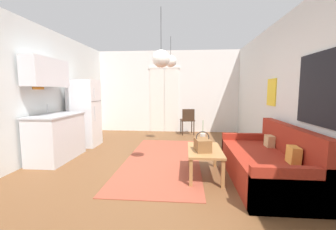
# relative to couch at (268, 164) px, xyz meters

# --- Properties ---
(ground_plane) EXTENTS (5.26, 8.30, 0.10)m
(ground_plane) POSITION_rel_couch_xyz_m (-1.89, 0.16, -0.32)
(ground_plane) COLOR brown
(wall_back) EXTENTS (4.86, 0.13, 2.71)m
(wall_back) POSITION_rel_couch_xyz_m (-1.89, 4.06, 1.07)
(wall_back) COLOR white
(wall_back) RESTS_ON ground_plane
(wall_right) EXTENTS (0.12, 7.90, 2.71)m
(wall_right) POSITION_rel_couch_xyz_m (0.49, 0.15, 1.08)
(wall_right) COLOR silver
(wall_right) RESTS_ON ground_plane
(wall_left) EXTENTS (0.12, 7.90, 2.71)m
(wall_left) POSITION_rel_couch_xyz_m (-4.27, 0.16, 1.08)
(wall_left) COLOR silver
(wall_left) RESTS_ON ground_plane
(area_rug) EXTENTS (1.45, 3.34, 0.01)m
(area_rug) POSITION_rel_couch_xyz_m (-1.73, 0.90, -0.27)
(area_rug) COLOR #9E4733
(area_rug) RESTS_ON ground_plane
(couch) EXTENTS (0.92, 1.98, 0.87)m
(couch) POSITION_rel_couch_xyz_m (0.00, 0.00, 0.00)
(couch) COLOR maroon
(couch) RESTS_ON ground_plane
(coffee_table) EXTENTS (0.54, 0.96, 0.45)m
(coffee_table) POSITION_rel_couch_xyz_m (-0.96, 0.15, 0.11)
(coffee_table) COLOR #A87542
(coffee_table) RESTS_ON ground_plane
(bamboo_vase) EXTENTS (0.09, 0.09, 0.45)m
(bamboo_vase) POSITION_rel_couch_xyz_m (-0.98, 0.27, 0.29)
(bamboo_vase) COLOR beige
(bamboo_vase) RESTS_ON coffee_table
(handbag) EXTENTS (0.27, 0.36, 0.31)m
(handbag) POSITION_rel_couch_xyz_m (-1.00, 0.04, 0.27)
(handbag) COLOR brown
(handbag) RESTS_ON coffee_table
(refrigerator) EXTENTS (0.66, 0.62, 1.66)m
(refrigerator) POSITION_rel_couch_xyz_m (-3.80, 1.90, 0.55)
(refrigerator) COLOR white
(refrigerator) RESTS_ON ground_plane
(kitchen_counter) EXTENTS (0.63, 1.23, 2.02)m
(kitchen_counter) POSITION_rel_couch_xyz_m (-3.89, 0.77, 0.47)
(kitchen_counter) COLOR silver
(kitchen_counter) RESTS_ON ground_plane
(accent_chair) EXTENTS (0.48, 0.47, 0.82)m
(accent_chair) POSITION_rel_couch_xyz_m (-1.22, 3.49, 0.21)
(accent_chair) COLOR #382619
(accent_chair) RESTS_ON ground_plane
(pendant_lamp_near) EXTENTS (0.28, 0.28, 0.95)m
(pendant_lamp_near) POSITION_rel_couch_xyz_m (-1.68, 0.24, 1.63)
(pendant_lamp_near) COLOR black
(pendant_lamp_far) EXTENTS (0.29, 0.29, 0.74)m
(pendant_lamp_far) POSITION_rel_couch_xyz_m (-1.66, 2.11, 1.83)
(pendant_lamp_far) COLOR black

